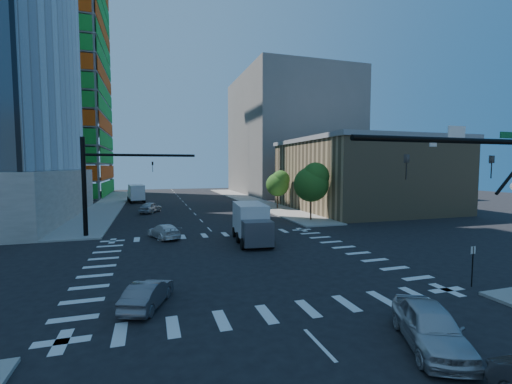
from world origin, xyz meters
name	(u,v)px	position (x,y,z in m)	size (l,w,h in m)	color
ground	(238,259)	(0.00, 0.00, 0.00)	(160.00, 160.00, 0.00)	black
road_markings	(238,259)	(0.00, 0.00, 0.01)	(20.00, 20.00, 0.01)	silver
sidewalk_ne	(250,200)	(12.50, 40.00, 0.07)	(5.00, 60.00, 0.15)	gray
sidewalk_nw	(109,204)	(-12.50, 40.00, 0.07)	(5.00, 60.00, 0.15)	gray
construction_building	(42,82)	(-27.41, 61.93, 24.61)	(25.16, 34.50, 70.60)	gray
commercial_building	(362,174)	(25.00, 22.00, 5.31)	(20.50, 22.50, 10.60)	#927A55
bg_building_ne	(290,136)	(27.00, 55.00, 14.00)	(24.00, 30.00, 28.00)	slate
signal_mast_nw	(102,177)	(-10.00, 11.50, 5.49)	(10.20, 0.40, 9.00)	black
tree_south	(312,182)	(12.63, 13.90, 4.69)	(4.16, 4.16, 6.82)	#382316
tree_north	(279,183)	(12.93, 25.90, 3.99)	(3.54, 3.52, 5.78)	#382316
no_parking_sign	(473,262)	(10.70, -9.00, 1.38)	(0.30, 0.06, 2.20)	black
car_nb_near	(430,326)	(3.72, -13.30, 0.77)	(1.81, 4.51, 1.54)	#B7BABF
car_nb_far	(253,217)	(5.43, 14.51, 0.70)	(2.31, 5.01, 1.39)	black
car_sb_near	(164,231)	(-4.65, 8.91, 0.64)	(1.79, 4.41, 1.28)	white
car_sb_mid	(150,207)	(-5.81, 27.28, 0.76)	(1.80, 4.49, 1.53)	silver
car_sb_cross	(148,294)	(-5.96, -6.61, 0.61)	(1.29, 3.69, 1.22)	#57575D
box_truck_near	(252,226)	(2.45, 4.81, 1.43)	(3.26, 6.41, 3.24)	black
box_truck_far	(136,194)	(-8.31, 43.18, 1.41)	(3.41, 6.39, 3.20)	black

